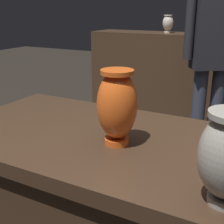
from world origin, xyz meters
The scene contains 4 objects.
back_display_shelf centered at (0.00, 2.20, 0.49)m, with size 2.60×0.40×0.99m.
vase_centerpiece centered at (0.06, -0.04, 0.93)m, with size 0.13×0.13×0.25m.
shelf_vase_left centered at (-0.52, 2.22, 1.08)m, with size 0.11×0.11×0.17m.
visitor_center_back centered at (0.06, 1.58, 0.93)m, with size 0.41×0.32×1.58m.
Camera 1 is at (0.48, -0.88, 1.23)m, focal length 49.13 mm.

